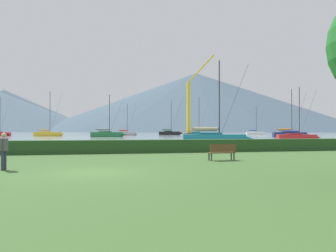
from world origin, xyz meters
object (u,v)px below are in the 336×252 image
(sailboat_slip_0, at_px, (198,134))
(sailboat_slip_4, at_px, (170,133))
(sailboat_slip_6, at_px, (290,134))
(sailboat_slip_8, at_px, (215,138))
(sailboat_slip_7, at_px, (107,134))
(sailboat_slip_5, at_px, (126,133))
(sailboat_slip_2, at_px, (48,134))
(sailboat_slip_3, at_px, (255,133))
(park_bench_near_path, at_px, (222,151))
(dock_crane, at_px, (190,111))
(sailboat_slip_9, at_px, (297,137))
(person_seated_viewer, at_px, (4,148))

(sailboat_slip_0, relative_size, sailboat_slip_4, 0.94)
(sailboat_slip_6, bearing_deg, sailboat_slip_8, -116.11)
(sailboat_slip_7, bearing_deg, sailboat_slip_5, 86.46)
(sailboat_slip_2, height_order, sailboat_slip_4, sailboat_slip_2)
(sailboat_slip_3, distance_m, park_bench_near_path, 96.58)
(sailboat_slip_2, distance_m, sailboat_slip_3, 67.41)
(sailboat_slip_2, xyz_separation_m, sailboat_slip_4, (35.67, 14.10, 0.01))
(sailboat_slip_6, height_order, sailboat_slip_8, sailboat_slip_6)
(sailboat_slip_0, bearing_deg, sailboat_slip_5, 162.11)
(sailboat_slip_4, distance_m, sailboat_slip_8, 66.03)
(sailboat_slip_4, distance_m, sailboat_slip_5, 16.42)
(sailboat_slip_3, bearing_deg, sailboat_slip_8, -104.96)
(sailboat_slip_0, height_order, sailboat_slip_8, sailboat_slip_0)
(sailboat_slip_5, bearing_deg, dock_crane, -33.85)
(sailboat_slip_8, bearing_deg, sailboat_slip_4, 100.97)
(dock_crane, bearing_deg, sailboat_slip_6, -24.89)
(sailboat_slip_9, bearing_deg, sailboat_slip_8, -134.68)
(sailboat_slip_6, distance_m, person_seated_viewer, 69.73)
(sailboat_slip_3, relative_size, dock_crane, 0.47)
(sailboat_slip_5, height_order, dock_crane, dock_crane)
(sailboat_slip_9, bearing_deg, sailboat_slip_6, 76.80)
(sailboat_slip_4, height_order, sailboat_slip_9, sailboat_slip_4)
(sailboat_slip_7, distance_m, person_seated_viewer, 62.66)
(sailboat_slip_2, distance_m, sailboat_slip_5, 22.01)
(sailboat_slip_6, relative_size, sailboat_slip_8, 1.07)
(dock_crane, bearing_deg, sailboat_slip_9, -70.79)
(sailboat_slip_2, distance_m, dock_crane, 37.89)
(sailboat_slip_6, xyz_separation_m, sailboat_slip_7, (-41.39, 10.37, -0.00))
(sailboat_slip_0, relative_size, sailboat_slip_9, 1.21)
(sailboat_slip_3, distance_m, sailboat_slip_4, 30.25)
(sailboat_slip_4, height_order, sailboat_slip_8, sailboat_slip_4)
(sailboat_slip_9, bearing_deg, sailboat_slip_0, 115.19)
(sailboat_slip_4, bearing_deg, sailboat_slip_6, -49.62)
(sailboat_slip_5, bearing_deg, sailboat_slip_4, 44.28)
(dock_crane, bearing_deg, sailboat_slip_7, 178.52)
(sailboat_slip_0, xyz_separation_m, sailboat_slip_3, (26.25, 18.53, -0.01))
(sailboat_slip_2, bearing_deg, person_seated_viewer, -73.50)
(sailboat_slip_0, height_order, sailboat_slip_3, sailboat_slip_0)
(sailboat_slip_5, bearing_deg, sailboat_slip_8, -64.30)
(sailboat_slip_2, bearing_deg, sailboat_slip_4, 30.12)
(sailboat_slip_4, xyz_separation_m, sailboat_slip_7, (-20.39, -25.61, 0.02))
(sailboat_slip_3, bearing_deg, sailboat_slip_9, -94.92)
(park_bench_near_path, relative_size, person_seated_viewer, 1.00)
(person_seated_viewer, height_order, dock_crane, dock_crane)
(sailboat_slip_8, distance_m, dock_crane, 40.55)
(sailboat_slip_2, relative_size, sailboat_slip_5, 1.26)
(sailboat_slip_6, xyz_separation_m, park_bench_near_path, (-35.32, -49.75, -0.17))
(sailboat_slip_8, bearing_deg, sailboat_slip_5, 114.61)
(sailboat_slip_6, height_order, person_seated_viewer, sailboat_slip_6)
(sailboat_slip_3, relative_size, sailboat_slip_4, 0.87)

